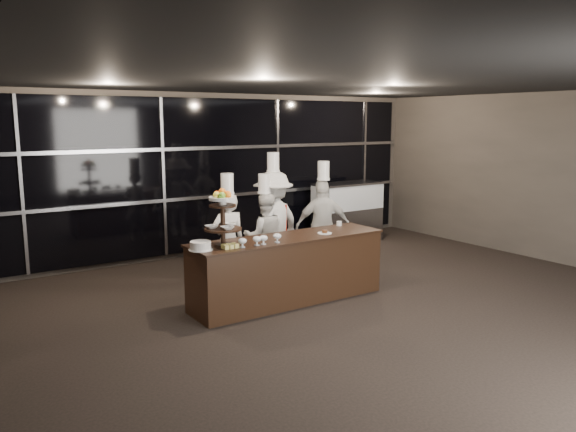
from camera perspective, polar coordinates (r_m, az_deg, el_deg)
room at (r=6.72m, az=13.20°, el=0.84°), size 10.00×10.00×10.00m
window_wall at (r=10.67m, az=-6.59°, el=4.27°), size 8.60×0.10×2.80m
buffet_counter at (r=7.83m, az=0.01°, el=-5.39°), size 2.84×0.74×0.92m
display_stand at (r=7.14m, az=-6.66°, el=0.25°), size 0.48×0.48×0.74m
compotes at (r=7.22m, az=-2.85°, el=-2.33°), size 0.63×0.11×0.12m
layer_cake at (r=7.02m, az=-8.88°, el=-3.01°), size 0.30×0.30×0.11m
pastry_squares at (r=7.08m, az=-5.92°, el=-3.06°), size 0.20×0.13×0.05m
small_plate at (r=7.96m, az=3.75°, el=-1.69°), size 0.20×0.20×0.05m
chef_cup at (r=8.56m, az=5.22°, el=-0.76°), size 0.08×0.08×0.07m
display_case at (r=11.64m, az=6.05°, el=0.68°), size 1.45×0.63×1.24m
chef_a at (r=8.48m, az=-6.10°, el=-2.25°), size 0.55×0.39×1.73m
chef_b at (r=8.83m, az=-2.38°, el=-1.99°), size 0.83×0.75×1.69m
chef_c at (r=9.03m, az=-1.49°, el=-0.77°), size 1.24×0.94×2.01m
chef_d at (r=9.25m, az=3.56°, el=-0.95°), size 0.99×0.73×1.85m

